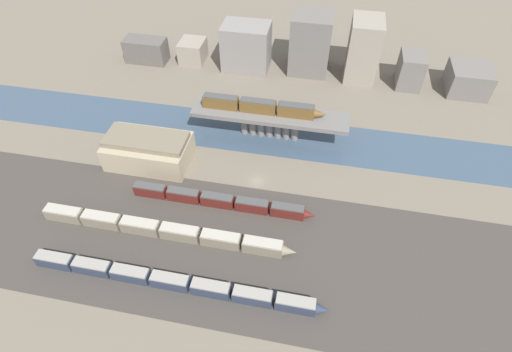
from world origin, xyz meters
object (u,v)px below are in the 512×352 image
warehouse_building (149,150)px  train_on_bridge (262,107)px  train_yard_near (175,282)px  train_yard_far (221,201)px  train_yard_mid (165,230)px

warehouse_building → train_on_bridge: bearing=31.2°
train_on_bridge → train_yard_near: (-9.55, -57.49, -9.41)m
train_yard_far → warehouse_building: bearing=152.9°
train_on_bridge → train_yard_near: size_ratio=0.55×
train_on_bridge → train_yard_far: 33.52m
train_yard_near → train_yard_far: (4.22, 25.75, 0.06)m
train_on_bridge → train_yard_far: (-5.33, -31.75, -9.35)m
train_yard_near → train_yard_mid: size_ratio=1.05×
train_yard_mid → train_yard_far: 16.91m
warehouse_building → train_yard_far: bearing=-27.1°
train_yard_mid → train_yard_far: size_ratio=1.32×
train_on_bridge → train_yard_mid: bearing=-111.0°
train_yard_far → train_yard_near: bearing=-99.3°
train_yard_far → warehouse_building: size_ratio=2.08×
train_yard_near → train_yard_mid: train_yard_mid is taller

